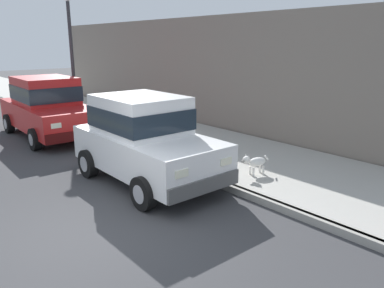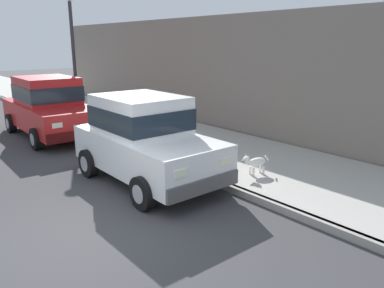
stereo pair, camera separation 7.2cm
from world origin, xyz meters
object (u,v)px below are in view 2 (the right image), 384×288
car_white_hatchback (145,138)px  car_red_sedan (49,106)px  street_lamp (73,45)px  dog_white (255,162)px

car_white_hatchback → car_red_sedan: 5.51m
car_white_hatchback → street_lamp: size_ratio=0.86×
car_white_hatchback → street_lamp: (1.33, 6.47, 1.93)m
car_red_sedan → dog_white: (1.89, -7.07, -0.55)m
car_white_hatchback → car_red_sedan: (-0.05, 5.51, 0.01)m
dog_white → street_lamp: (-0.50, 8.03, 2.48)m
street_lamp → car_white_hatchback: bearing=-101.6°
car_red_sedan → street_lamp: (1.38, 0.96, 1.92)m
car_red_sedan → dog_white: car_red_sedan is taller
car_white_hatchback → car_red_sedan: car_red_sedan is taller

